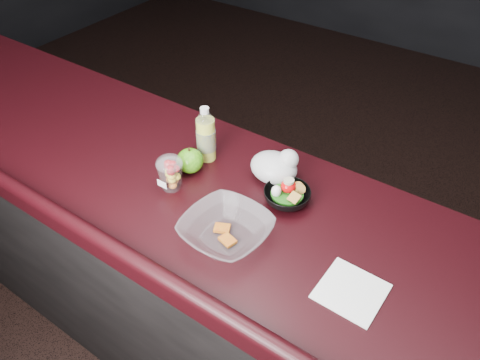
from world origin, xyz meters
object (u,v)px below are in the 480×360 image
fruit_cup (170,172)px  snack_bowl (287,195)px  green_apple (190,161)px  takeout_bowl (226,230)px  lemonade_bottle (206,138)px

fruit_cup → snack_bowl: fruit_cup is taller
fruit_cup → green_apple: 0.10m
green_apple → snack_bowl: green_apple is taller
green_apple → fruit_cup: bearing=-87.8°
snack_bowl → takeout_bowl: 0.24m
takeout_bowl → snack_bowl: bearing=73.8°
lemonade_bottle → fruit_cup: (0.00, -0.19, -0.02)m
lemonade_bottle → snack_bowl: 0.35m
lemonade_bottle → fruit_cup: lemonade_bottle is taller
fruit_cup → green_apple: size_ratio=1.30×
fruit_cup → snack_bowl: bearing=23.9°
fruit_cup → green_apple: (-0.00, 0.10, -0.02)m
fruit_cup → takeout_bowl: 0.29m
lemonade_bottle → green_apple: bearing=-91.0°
takeout_bowl → lemonade_bottle: bearing=135.9°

